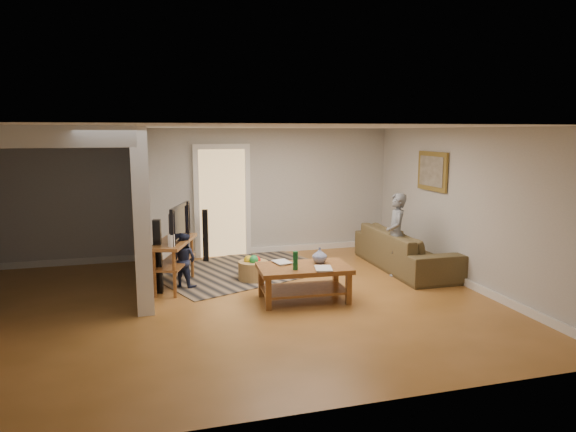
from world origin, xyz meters
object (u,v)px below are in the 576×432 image
object	(u,v)px
coffee_table	(305,273)
speaker_left	(158,257)
child	(395,274)
toy_basket	(253,269)
speaker_right	(206,236)
sofa	(405,268)
toddler	(185,286)
tv_console	(174,245)

from	to	relation	value
coffee_table	speaker_left	xyz separation A→B (m)	(-2.04, 0.92, 0.17)
speaker_left	child	xyz separation A→B (m)	(3.94, -0.05, -0.57)
speaker_left	toy_basket	world-z (taller)	speaker_left
coffee_table	speaker_right	bearing A→B (deg)	112.94
sofa	toy_basket	world-z (taller)	toy_basket
child	toddler	size ratio (longest dim) A/B	1.63
sofa	coffee_table	xyz separation A→B (m)	(-2.26, -1.17, 0.40)
coffee_table	toy_basket	size ratio (longest dim) A/B	2.77
speaker_right	speaker_left	bearing A→B (deg)	-103.58
sofa	speaker_left	xyz separation A→B (m)	(-4.30, -0.25, 0.57)
speaker_left	child	world-z (taller)	speaker_left
tv_console	speaker_right	distance (m)	1.66
coffee_table	speaker_left	world-z (taller)	speaker_left
tv_console	child	size ratio (longest dim) A/B	0.91
coffee_table	toy_basket	bearing A→B (deg)	113.35
child	speaker_right	bearing A→B (deg)	-101.35
coffee_table	child	size ratio (longest dim) A/B	0.96
sofa	coffee_table	distance (m)	2.58
speaker_right	child	world-z (taller)	speaker_right
tv_console	speaker_left	distance (m)	0.36
speaker_right	toddler	xyz separation A→B (m)	(-0.52, -1.51, -0.50)
toddler	toy_basket	bearing A→B (deg)	-137.20
speaker_right	toy_basket	xyz separation A→B (m)	(0.60, -1.45, -0.32)
speaker_left	toddler	xyz separation A→B (m)	(0.40, 0.23, -0.57)
toy_basket	child	size ratio (longest dim) A/B	0.35
speaker_right	child	bearing A→B (deg)	-16.28
coffee_table	toddler	world-z (taller)	coffee_table
coffee_table	speaker_left	distance (m)	2.24
sofa	child	bearing A→B (deg)	130.86
speaker_left	toddler	distance (m)	0.73
tv_console	child	bearing A→B (deg)	15.06
sofa	speaker_left	bearing A→B (deg)	93.81
coffee_table	speaker_right	xyz separation A→B (m)	(-1.12, 2.65, 0.10)
toddler	coffee_table	bearing A→B (deg)	-174.92
speaker_right	child	xyz separation A→B (m)	(3.02, -1.79, -0.50)
sofa	coffee_table	world-z (taller)	coffee_table
sofa	speaker_right	size ratio (longest dim) A/B	2.42
toy_basket	coffee_table	bearing A→B (deg)	-66.65
coffee_table	child	xyz separation A→B (m)	(1.90, 0.87, -0.40)
speaker_left	toddler	bearing A→B (deg)	40.36
tv_console	child	xyz separation A→B (m)	(3.68, -0.28, -0.69)
tv_console	coffee_table	bearing A→B (deg)	-13.37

